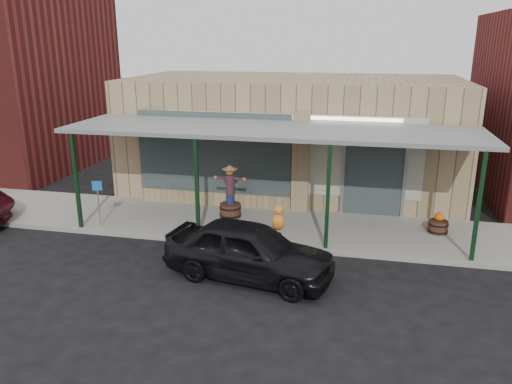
% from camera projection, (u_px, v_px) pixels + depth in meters
% --- Properties ---
extents(ground, '(120.00, 120.00, 0.00)m').
position_uv_depth(ground, '(242.00, 282.00, 11.88)').
color(ground, black).
rests_on(ground, ground).
extents(sidewalk, '(40.00, 3.20, 0.15)m').
position_uv_depth(sidewalk, '(270.00, 226.00, 15.22)').
color(sidewalk, gray).
rests_on(sidewalk, ground).
extents(storefront, '(12.00, 6.25, 4.20)m').
position_uv_depth(storefront, '(293.00, 134.00, 18.89)').
color(storefront, tan).
rests_on(storefront, ground).
extents(awning, '(12.00, 3.00, 3.04)m').
position_uv_depth(awning, '(271.00, 131.00, 14.32)').
color(awning, slate).
rests_on(awning, ground).
extents(block_buildings_near, '(61.00, 8.00, 8.00)m').
position_uv_depth(block_buildings_near, '(350.00, 88.00, 18.96)').
color(block_buildings_near, maroon).
rests_on(block_buildings_near, ground).
extents(barrel_scarecrow, '(1.03, 0.66, 1.71)m').
position_uv_depth(barrel_scarecrow, '(230.00, 200.00, 15.65)').
color(barrel_scarecrow, '#542F21').
rests_on(barrel_scarecrow, sidewalk).
extents(barrel_pumpkin, '(0.57, 0.57, 0.65)m').
position_uv_depth(barrel_pumpkin, '(438.00, 225.00, 14.46)').
color(barrel_pumpkin, '#542F21').
rests_on(barrel_pumpkin, sidewalk).
extents(handicap_sign, '(0.28, 0.09, 1.39)m').
position_uv_depth(handicap_sign, '(98.00, 197.00, 14.83)').
color(handicap_sign, gray).
rests_on(handicap_sign, sidewalk).
extents(parked_sedan, '(4.35, 2.38, 1.58)m').
position_uv_depth(parked_sedan, '(249.00, 250.00, 11.94)').
color(parked_sedan, black).
rests_on(parked_sedan, ground).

